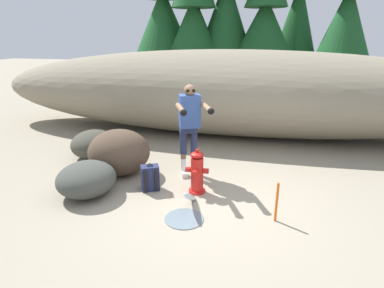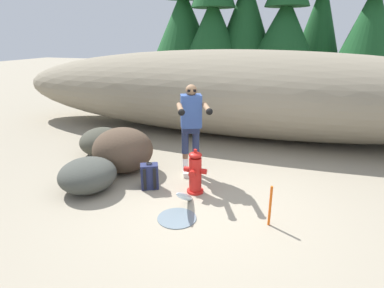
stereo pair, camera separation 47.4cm
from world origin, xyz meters
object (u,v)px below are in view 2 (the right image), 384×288
at_px(spare_backpack, 150,176).
at_px(boulder_large, 123,150).
at_px(boulder_small, 102,141).
at_px(fire_hydrant, 195,173).
at_px(boulder_mid, 88,175).
at_px(survey_stake, 270,206).
at_px(utility_worker, 191,120).

height_order(spare_backpack, boulder_large, boulder_large).
xyz_separation_m(spare_backpack, boulder_small, (-1.74, 1.20, 0.08)).
relative_size(fire_hydrant, boulder_small, 0.76).
distance_m(spare_backpack, boulder_large, 0.96).
distance_m(spare_backpack, boulder_mid, 1.05).
xyz_separation_m(fire_hydrant, boulder_small, (-2.54, 1.11, -0.06)).
height_order(spare_backpack, survey_stake, survey_stake).
height_order(utility_worker, spare_backpack, utility_worker).
relative_size(boulder_mid, survey_stake, 1.69).
distance_m(utility_worker, boulder_large, 1.49).
bearing_deg(boulder_large, survey_stake, -19.71).
bearing_deg(utility_worker, fire_hydrant, -0.17).
xyz_separation_m(boulder_large, boulder_small, (-0.95, 0.70, -0.14)).
bearing_deg(spare_backpack, fire_hydrant, -110.53).
relative_size(fire_hydrant, survey_stake, 1.29).
relative_size(boulder_small, survey_stake, 1.69).
bearing_deg(boulder_small, utility_worker, -12.60).
xyz_separation_m(boulder_large, boulder_mid, (-0.17, -0.90, -0.16)).
xyz_separation_m(spare_backpack, boulder_large, (-0.79, 0.50, 0.22)).
relative_size(boulder_large, survey_stake, 1.92).
xyz_separation_m(boulder_mid, survey_stake, (3.05, -0.13, 0.02)).
distance_m(spare_backpack, survey_stake, 2.16).
relative_size(spare_backpack, survey_stake, 0.78).
xyz_separation_m(boulder_large, survey_stake, (2.88, -1.03, -0.14)).
height_order(fire_hydrant, spare_backpack, fire_hydrant).
bearing_deg(survey_stake, boulder_small, 155.66).
distance_m(fire_hydrant, boulder_mid, 1.83).
distance_m(boulder_mid, survey_stake, 3.05).
height_order(spare_backpack, boulder_small, boulder_small).
distance_m(boulder_mid, boulder_small, 1.78).
distance_m(fire_hydrant, boulder_large, 1.65).
height_order(fire_hydrant, utility_worker, utility_worker).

